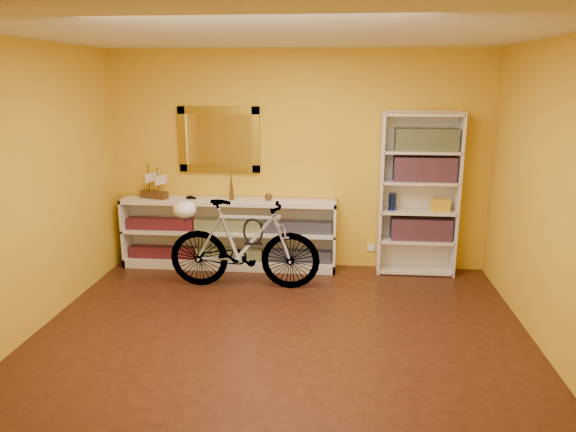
# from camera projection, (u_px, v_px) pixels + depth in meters

# --- Properties ---
(floor) EXTENTS (4.50, 4.00, 0.01)m
(floor) POSITION_uv_depth(u_px,v_px,m) (281.00, 338.00, 4.88)
(floor) COLOR black
(floor) RESTS_ON ground
(ceiling) EXTENTS (4.50, 4.00, 0.01)m
(ceiling) POSITION_uv_depth(u_px,v_px,m) (279.00, 33.00, 4.23)
(ceiling) COLOR silver
(ceiling) RESTS_ON ground
(back_wall) EXTENTS (4.50, 0.01, 2.60)m
(back_wall) POSITION_uv_depth(u_px,v_px,m) (298.00, 161.00, 6.49)
(back_wall) COLOR gold
(back_wall) RESTS_ON ground
(left_wall) EXTENTS (0.01, 4.00, 2.60)m
(left_wall) POSITION_uv_depth(u_px,v_px,m) (25.00, 191.00, 4.76)
(left_wall) COLOR gold
(left_wall) RESTS_ON ground
(right_wall) EXTENTS (0.01, 4.00, 2.60)m
(right_wall) POSITION_uv_depth(u_px,v_px,m) (559.00, 202.00, 4.34)
(right_wall) COLOR gold
(right_wall) RESTS_ON ground
(gilt_mirror) EXTENTS (0.98, 0.06, 0.78)m
(gilt_mirror) POSITION_uv_depth(u_px,v_px,m) (219.00, 140.00, 6.48)
(gilt_mirror) COLOR olive
(gilt_mirror) RESTS_ON back_wall
(wall_socket) EXTENTS (0.09, 0.02, 0.09)m
(wall_socket) POSITION_uv_depth(u_px,v_px,m) (371.00, 247.00, 6.64)
(wall_socket) COLOR silver
(wall_socket) RESTS_ON back_wall
(console_unit) EXTENTS (2.60, 0.35, 0.85)m
(console_unit) POSITION_uv_depth(u_px,v_px,m) (229.00, 234.00, 6.60)
(console_unit) COLOR silver
(console_unit) RESTS_ON floor
(cd_row_lower) EXTENTS (2.50, 0.13, 0.14)m
(cd_row_lower) POSITION_uv_depth(u_px,v_px,m) (229.00, 254.00, 6.64)
(cd_row_lower) COLOR black
(cd_row_lower) RESTS_ON console_unit
(cd_row_upper) EXTENTS (2.50, 0.13, 0.14)m
(cd_row_upper) POSITION_uv_depth(u_px,v_px,m) (228.00, 225.00, 6.55)
(cd_row_upper) COLOR navy
(cd_row_upper) RESTS_ON console_unit
(model_ship) EXTENTS (0.37, 0.24, 0.42)m
(model_ship) POSITION_uv_depth(u_px,v_px,m) (153.00, 181.00, 6.53)
(model_ship) COLOR #3D2711
(model_ship) RESTS_ON console_unit
(toy_car) EXTENTS (0.00, 0.00, 0.00)m
(toy_car) POSITION_uv_depth(u_px,v_px,m) (191.00, 199.00, 6.53)
(toy_car) COLOR black
(toy_car) RESTS_ON console_unit
(bronze_ornament) EXTENTS (0.06, 0.06, 0.36)m
(bronze_ornament) POSITION_uv_depth(u_px,v_px,m) (231.00, 185.00, 6.44)
(bronze_ornament) COLOR brown
(bronze_ornament) RESTS_ON console_unit
(decorative_orb) EXTENTS (0.09, 0.09, 0.09)m
(decorative_orb) POSITION_uv_depth(u_px,v_px,m) (268.00, 197.00, 6.44)
(decorative_orb) COLOR brown
(decorative_orb) RESTS_ON console_unit
(bookcase) EXTENTS (0.90, 0.30, 1.90)m
(bookcase) POSITION_uv_depth(u_px,v_px,m) (418.00, 195.00, 6.28)
(bookcase) COLOR silver
(bookcase) RESTS_ON floor
(book_row_a) EXTENTS (0.70, 0.22, 0.26)m
(book_row_a) POSITION_uv_depth(u_px,v_px,m) (421.00, 228.00, 6.38)
(book_row_a) COLOR maroon
(book_row_a) RESTS_ON bookcase
(book_row_b) EXTENTS (0.70, 0.22, 0.28)m
(book_row_b) POSITION_uv_depth(u_px,v_px,m) (425.00, 169.00, 6.20)
(book_row_b) COLOR maroon
(book_row_b) RESTS_ON bookcase
(book_row_c) EXTENTS (0.70, 0.22, 0.25)m
(book_row_c) POSITION_uv_depth(u_px,v_px,m) (426.00, 139.00, 6.12)
(book_row_c) COLOR navy
(book_row_c) RESTS_ON bookcase
(travel_mug) EXTENTS (0.09, 0.09, 0.20)m
(travel_mug) POSITION_uv_depth(u_px,v_px,m) (392.00, 202.00, 6.31)
(travel_mug) COLOR navy
(travel_mug) RESTS_ON bookcase
(red_tin) EXTENTS (0.16, 0.16, 0.17)m
(red_tin) POSITION_uv_depth(u_px,v_px,m) (403.00, 142.00, 6.18)
(red_tin) COLOR maroon
(red_tin) RESTS_ON bookcase
(yellow_bag) EXTENTS (0.21, 0.16, 0.15)m
(yellow_bag) POSITION_uv_depth(u_px,v_px,m) (440.00, 205.00, 6.25)
(yellow_bag) COLOR yellow
(yellow_bag) RESTS_ON bookcase
(bicycle) EXTENTS (0.46, 1.70, 1.00)m
(bicycle) POSITION_uv_depth(u_px,v_px,m) (244.00, 244.00, 5.93)
(bicycle) COLOR silver
(bicycle) RESTS_ON floor
(helmet) EXTENTS (0.25, 0.24, 0.19)m
(helmet) POSITION_uv_depth(u_px,v_px,m) (185.00, 209.00, 5.89)
(helmet) COLOR white
(helmet) RESTS_ON bicycle
(u_lock) EXTENTS (0.22, 0.02, 0.22)m
(u_lock) POSITION_uv_depth(u_px,v_px,m) (253.00, 231.00, 5.89)
(u_lock) COLOR black
(u_lock) RESTS_ON bicycle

